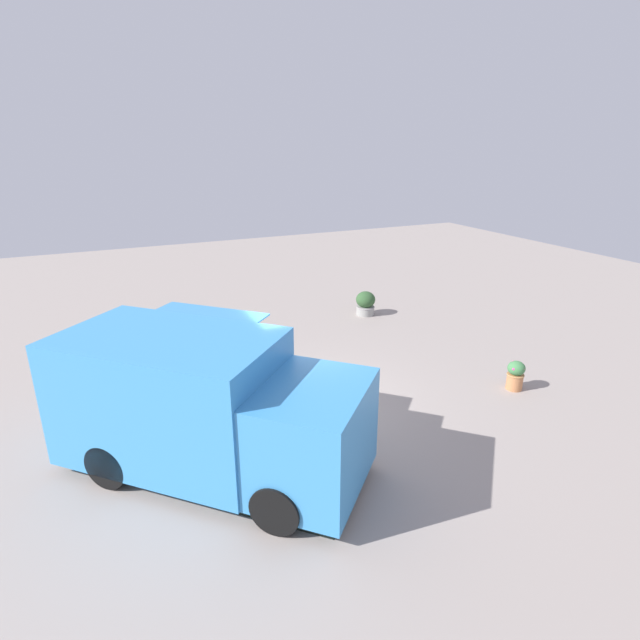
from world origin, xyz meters
The scene contains 5 objects.
ground_plane centered at (0.00, 0.00, 0.00)m, with size 40.00×40.00×0.00m, color gray.
food_truck centered at (-1.33, 2.40, 1.17)m, with size 5.27×5.27×2.44m.
person_customer centered at (3.92, 2.41, 0.35)m, with size 0.81×0.62×0.90m.
planter_flowering_near centered at (4.83, -4.32, 0.41)m, with size 0.64×0.64×0.80m.
planter_flowering_far centered at (-1.35, -4.79, 0.37)m, with size 0.40×0.40×0.71m.
Camera 1 is at (-9.03, 3.84, 5.50)m, focal length 28.24 mm.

